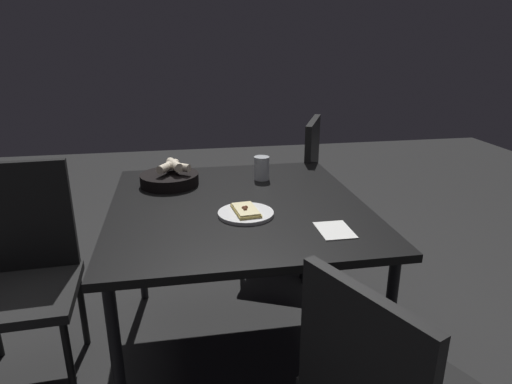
% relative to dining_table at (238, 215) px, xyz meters
% --- Properties ---
extents(ground, '(8.00, 8.00, 0.00)m').
position_rel_dining_table_xyz_m(ground, '(0.00, 0.00, -0.68)').
color(ground, '#272727').
extents(dining_table, '(1.15, 1.06, 0.73)m').
position_rel_dining_table_xyz_m(dining_table, '(0.00, 0.00, 0.00)').
color(dining_table, black).
rests_on(dining_table, ground).
extents(pizza_plate, '(0.22, 0.22, 0.04)m').
position_rel_dining_table_xyz_m(pizza_plate, '(0.14, 0.01, 0.07)').
color(pizza_plate, white).
rests_on(pizza_plate, dining_table).
extents(bread_basket, '(0.27, 0.27, 0.12)m').
position_rel_dining_table_xyz_m(bread_basket, '(-0.30, -0.28, 0.09)').
color(bread_basket, black).
rests_on(bread_basket, dining_table).
extents(beer_glass, '(0.08, 0.08, 0.12)m').
position_rel_dining_table_xyz_m(beer_glass, '(-0.31, 0.16, 0.11)').
color(beer_glass, silver).
rests_on(beer_glass, dining_table).
extents(napkin, '(0.16, 0.12, 0.00)m').
position_rel_dining_table_xyz_m(napkin, '(0.34, 0.31, 0.06)').
color(napkin, white).
rests_on(napkin, dining_table).
extents(chair_far, '(0.58, 0.58, 0.94)m').
position_rel_dining_table_xyz_m(chair_far, '(-0.79, 0.45, -0.14)').
color(chair_far, '#2A2A2A').
rests_on(chair_far, ground).
extents(chair_spare, '(0.46, 0.46, 0.92)m').
position_rel_dining_table_xyz_m(chair_spare, '(-0.04, -0.91, -0.17)').
color(chair_spare, black).
rests_on(chair_spare, ground).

